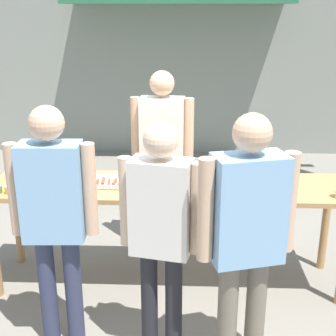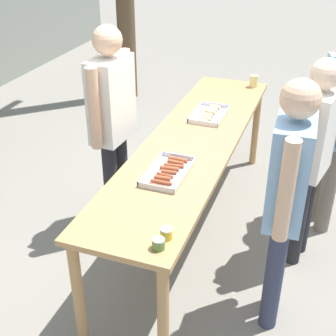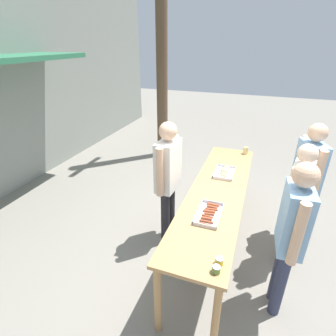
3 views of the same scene
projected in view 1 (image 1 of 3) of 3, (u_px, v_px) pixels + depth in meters
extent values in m
plane|color=gray|center=(168.00, 280.00, 4.18)|extent=(24.00, 24.00, 0.00)
cube|color=gray|center=(179.00, 12.00, 7.23)|extent=(12.00, 0.12, 4.50)
cube|color=#2D704C|center=(178.00, 1.00, 6.66)|extent=(3.20, 1.00, 0.08)
cube|color=tan|center=(168.00, 187.00, 3.89)|extent=(2.97, 0.69, 0.04)
cylinder|color=tan|center=(17.00, 220.00, 4.36)|extent=(0.07, 0.07, 0.87)
cylinder|color=tan|center=(325.00, 225.00, 4.25)|extent=(0.07, 0.07, 0.87)
cube|color=silver|center=(98.00, 184.00, 3.90)|extent=(0.46, 0.26, 0.01)
cube|color=silver|center=(95.00, 187.00, 3.77)|extent=(0.46, 0.01, 0.03)
cube|color=silver|center=(100.00, 176.00, 4.01)|extent=(0.46, 0.01, 0.03)
cube|color=silver|center=(71.00, 181.00, 3.90)|extent=(0.01, 0.26, 0.03)
cube|color=silver|center=(125.00, 182.00, 3.88)|extent=(0.01, 0.26, 0.03)
cylinder|color=#A34C2D|center=(75.00, 182.00, 3.90)|extent=(0.03, 0.14, 0.02)
cylinder|color=#A34C2D|center=(81.00, 182.00, 3.90)|extent=(0.03, 0.15, 0.02)
cylinder|color=#A34C2D|center=(86.00, 181.00, 3.90)|extent=(0.04, 0.11, 0.03)
cylinder|color=#A34C2D|center=(92.00, 182.00, 3.90)|extent=(0.04, 0.12, 0.02)
cylinder|color=#A34C2D|center=(97.00, 182.00, 3.89)|extent=(0.03, 0.11, 0.02)
cylinder|color=#A34C2D|center=(103.00, 181.00, 3.90)|extent=(0.04, 0.14, 0.03)
cylinder|color=#A34C2D|center=(109.00, 183.00, 3.88)|extent=(0.04, 0.15, 0.02)
cylinder|color=#A34C2D|center=(114.00, 182.00, 3.88)|extent=(0.03, 0.12, 0.03)
cylinder|color=#A34C2D|center=(120.00, 182.00, 3.88)|extent=(0.03, 0.15, 0.03)
cube|color=silver|center=(225.00, 186.00, 3.86)|extent=(0.43, 0.27, 0.01)
cube|color=silver|center=(227.00, 189.00, 3.73)|extent=(0.43, 0.01, 0.03)
cube|color=silver|center=(224.00, 178.00, 3.98)|extent=(0.43, 0.01, 0.03)
cube|color=silver|center=(200.00, 183.00, 3.86)|extent=(0.01, 0.27, 0.03)
cube|color=silver|center=(251.00, 184.00, 3.84)|extent=(0.01, 0.27, 0.03)
ellipsoid|color=#D6B77F|center=(206.00, 183.00, 3.86)|extent=(0.05, 0.09, 0.04)
ellipsoid|color=#D6B77F|center=(214.00, 183.00, 3.85)|extent=(0.06, 0.10, 0.04)
ellipsoid|color=#D6B77F|center=(222.00, 183.00, 3.86)|extent=(0.06, 0.11, 0.03)
ellipsoid|color=#D6B77F|center=(230.00, 182.00, 3.85)|extent=(0.07, 0.12, 0.05)
ellipsoid|color=#D6B77F|center=(238.00, 183.00, 3.85)|extent=(0.06, 0.11, 0.04)
ellipsoid|color=#D6B77F|center=(246.00, 184.00, 3.84)|extent=(0.06, 0.11, 0.04)
cylinder|color=gold|center=(9.00, 190.00, 3.70)|extent=(0.07, 0.07, 0.06)
cylinder|color=#B2B2B7|center=(9.00, 186.00, 3.69)|extent=(0.07, 0.07, 0.01)
cylinder|color=#232328|center=(153.00, 206.00, 4.68)|extent=(0.12, 0.12, 0.85)
cylinder|color=#232328|center=(172.00, 207.00, 4.66)|extent=(0.12, 0.12, 0.85)
cube|color=silver|center=(162.00, 133.00, 4.42)|extent=(0.43, 0.25, 0.67)
sphere|color=#DBAD89|center=(162.00, 83.00, 4.27)|extent=(0.23, 0.23, 0.23)
cylinder|color=#DBAD89|center=(136.00, 131.00, 4.44)|extent=(0.09, 0.09, 0.64)
cylinder|color=#DBAD89|center=(189.00, 132.00, 4.39)|extent=(0.09, 0.09, 0.64)
cylinder|color=#333851|center=(74.00, 290.00, 3.30)|extent=(0.12, 0.12, 0.84)
cylinder|color=#333851|center=(48.00, 290.00, 3.30)|extent=(0.12, 0.12, 0.84)
cube|color=#84B2DB|center=(52.00, 192.00, 3.06)|extent=(0.41, 0.24, 0.66)
sphere|color=#DBAD89|center=(46.00, 123.00, 2.91)|extent=(0.23, 0.23, 0.23)
cylinder|color=#DBAD89|center=(90.00, 190.00, 3.05)|extent=(0.09, 0.09, 0.63)
cylinder|color=#DBAD89|center=(14.00, 190.00, 3.05)|extent=(0.09, 0.09, 0.63)
cylinder|color=#756B5B|center=(255.00, 314.00, 3.04)|extent=(0.13, 0.13, 0.84)
cylinder|color=#756B5B|center=(227.00, 318.00, 3.00)|extent=(0.13, 0.13, 0.84)
cube|color=#84B2DB|center=(248.00, 209.00, 2.77)|extent=(0.48, 0.34, 0.67)
sphere|color=#DBAD89|center=(252.00, 133.00, 2.62)|extent=(0.23, 0.23, 0.23)
cylinder|color=#DBAD89|center=(289.00, 202.00, 2.82)|extent=(0.10, 0.10, 0.63)
cylinder|color=#DBAD89|center=(206.00, 211.00, 2.71)|extent=(0.10, 0.10, 0.63)
cylinder|color=#232328|center=(174.00, 306.00, 3.16)|extent=(0.11, 0.11, 0.80)
cylinder|color=#232328|center=(149.00, 302.00, 3.20)|extent=(0.11, 0.11, 0.80)
cube|color=silver|center=(161.00, 208.00, 2.95)|extent=(0.42, 0.28, 0.63)
sphere|color=beige|center=(161.00, 140.00, 2.81)|extent=(0.22, 0.22, 0.22)
cylinder|color=beige|center=(197.00, 209.00, 2.89)|extent=(0.09, 0.09, 0.60)
cylinder|color=beige|center=(126.00, 202.00, 3.00)|extent=(0.09, 0.09, 0.60)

